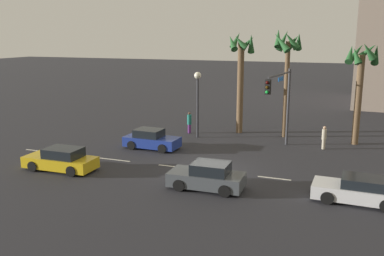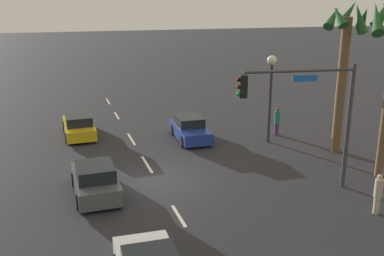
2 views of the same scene
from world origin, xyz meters
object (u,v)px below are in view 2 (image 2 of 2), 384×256
car_2 (79,126)px  car_0 (190,129)px  streetlamp (271,81)px  traffic_signal (311,106)px  pedestrian_0 (378,193)px  car_3 (95,181)px  palm_tree_1 (345,51)px  pedestrian_1 (277,121)px

car_2 → car_0: bearing=65.8°
car_0 → streetlamp: size_ratio=0.77×
traffic_signal → pedestrian_0: bearing=26.7°
car_3 → car_2: bearing=-179.5°
car_0 → palm_tree_1: (4.71, 7.28, 5.07)m
pedestrian_0 → pedestrian_1: size_ratio=0.95×
car_2 → pedestrian_0: size_ratio=2.64×
car_0 → streetlamp: 5.73m
streetlamp → pedestrian_0: size_ratio=3.11×
car_3 → palm_tree_1: size_ratio=0.48×
car_0 → pedestrian_1: (0.83, 5.58, 0.30)m
traffic_signal → streetlamp: 7.01m
car_3 → pedestrian_0: bearing=63.5°
car_0 → traffic_signal: size_ratio=0.71×
pedestrian_0 → pedestrian_1: pedestrian_1 is taller
pedestrian_0 → traffic_signal: bearing=-153.3°
car_3 → palm_tree_1: palm_tree_1 is taller
car_0 → palm_tree_1: bearing=57.1°
streetlamp → car_3: bearing=-67.6°
streetlamp → pedestrian_1: bearing=134.0°
car_2 → streetlamp: 12.34m
pedestrian_0 → palm_tree_1: 9.07m
pedestrian_1 → car_2: bearing=-107.2°
streetlamp → pedestrian_0: streetlamp is taller
streetlamp → palm_tree_1: size_ratio=0.63×
car_0 → pedestrian_0: (11.75, 4.19, 0.25)m
pedestrian_1 → palm_tree_1: (3.89, 1.70, 4.78)m
traffic_signal → pedestrian_0: (2.95, 1.48, -3.02)m
car_0 → car_3: bearing=-44.9°
streetlamp → pedestrian_1: size_ratio=2.94×
car_3 → car_0: bearing=135.1°
car_2 → palm_tree_1: (7.64, 13.79, 5.08)m
car_0 → pedestrian_0: size_ratio=2.38×
car_2 → traffic_signal: bearing=38.2°
car_2 → pedestrian_1: (3.75, 12.08, 0.30)m
car_3 → pedestrian_1: size_ratio=2.26×
car_0 → car_3: 9.10m
traffic_signal → pedestrian_1: traffic_signal is taller
car_3 → pedestrian_1: bearing=115.1°
car_2 → pedestrian_0: pedestrian_0 is taller
car_0 → palm_tree_1: palm_tree_1 is taller
car_3 → pedestrian_1: pedestrian_1 is taller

